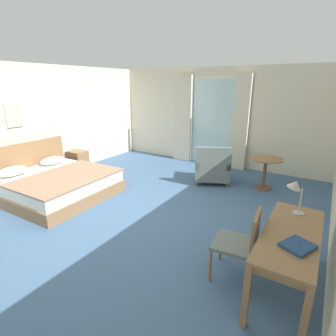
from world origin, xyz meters
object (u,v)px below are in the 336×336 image
(closed_book, at_px, (298,246))
(bed, at_px, (55,183))
(writing_desk, at_px, (291,240))
(round_cafe_table, at_px, (265,166))
(desk_lamp, at_px, (296,188))
(desk_chair, at_px, (242,241))
(nightstand, at_px, (78,161))
(framed_picture, at_px, (13,115))
(armchair_by_window, at_px, (212,168))

(closed_book, bearing_deg, bed, -161.72)
(writing_desk, bearing_deg, round_cafe_table, 106.89)
(desk_lamp, bearing_deg, desk_chair, -126.62)
(nightstand, relative_size, desk_lamp, 1.30)
(nightstand, distance_m, framed_picture, 1.84)
(writing_desk, bearing_deg, desk_chair, -172.84)
(round_cafe_table, bearing_deg, closed_book, -73.00)
(closed_book, bearing_deg, nightstand, -173.82)
(writing_desk, xyz_separation_m, closed_book, (0.08, -0.25, 0.11))
(writing_desk, relative_size, desk_lamp, 3.44)
(closed_book, bearing_deg, writing_desk, 133.55)
(desk_lamp, distance_m, round_cafe_table, 2.64)
(bed, relative_size, closed_book, 7.47)
(writing_desk, bearing_deg, bed, 176.03)
(armchair_by_window, xyz_separation_m, round_cafe_table, (1.11, 0.26, 0.17))
(desk_chair, distance_m, armchair_by_window, 3.15)
(desk_lamp, relative_size, framed_picture, 0.87)
(writing_desk, height_order, closed_book, closed_book)
(nightstand, distance_m, writing_desk, 5.51)
(desk_chair, xyz_separation_m, armchair_by_window, (-1.52, 2.75, -0.14))
(closed_book, xyz_separation_m, round_cafe_table, (-0.98, 3.20, -0.23))
(closed_book, relative_size, framed_picture, 0.57)
(desk_chair, relative_size, framed_picture, 1.80)
(writing_desk, distance_m, desk_chair, 0.50)
(desk_chair, distance_m, framed_picture, 5.16)
(writing_desk, bearing_deg, closed_book, -71.81)
(nightstand, bearing_deg, framed_picture, -101.26)
(writing_desk, distance_m, desk_lamp, 0.64)
(round_cafe_table, bearing_deg, desk_chair, -82.12)
(round_cafe_table, height_order, framed_picture, framed_picture)
(bed, bearing_deg, nightstand, 123.04)
(nightstand, xyz_separation_m, desk_lamp, (5.19, -1.11, 0.76))
(writing_desk, bearing_deg, desk_lamp, 97.69)
(closed_book, distance_m, armchair_by_window, 3.63)
(bed, distance_m, closed_book, 4.55)
(bed, distance_m, desk_chair, 3.96)
(writing_desk, distance_m, framed_picture, 5.60)
(writing_desk, xyz_separation_m, desk_chair, (-0.48, -0.06, -0.14))
(desk_chair, distance_m, round_cafe_table, 3.04)
(framed_picture, bearing_deg, nightstand, 78.74)
(nightstand, xyz_separation_m, armchair_by_window, (3.25, 1.08, 0.07))
(closed_book, relative_size, round_cafe_table, 0.40)
(round_cafe_table, xyz_separation_m, framed_picture, (-4.62, -2.64, 1.04))
(bed, distance_m, writing_desk, 4.44)
(desk_lamp, height_order, closed_book, desk_lamp)
(writing_desk, relative_size, closed_book, 5.23)
(writing_desk, height_order, armchair_by_window, armchair_by_window)
(nightstand, height_order, closed_book, closed_book)
(bed, bearing_deg, framed_picture, 179.84)
(desk_chair, height_order, round_cafe_table, desk_chair)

